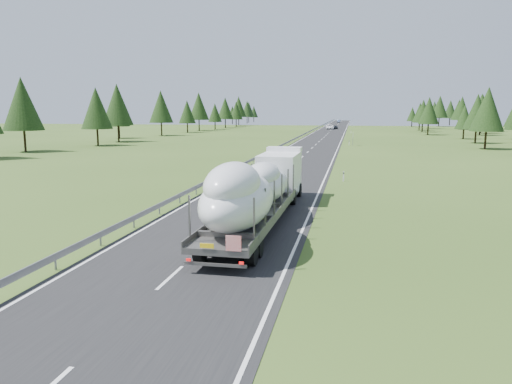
% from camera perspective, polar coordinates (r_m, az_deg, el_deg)
% --- Properties ---
extents(ground, '(400.00, 400.00, 0.00)m').
position_cam_1_polar(ground, '(21.48, -9.77, -9.64)').
color(ground, '#324A18').
rests_on(ground, ground).
extents(road_surface, '(10.00, 400.00, 0.02)m').
position_cam_1_polar(road_surface, '(119.37, 7.55, 6.03)').
color(road_surface, black).
rests_on(road_surface, ground).
extents(guardrail, '(0.10, 400.00, 0.76)m').
position_cam_1_polar(guardrail, '(119.72, 5.01, 6.37)').
color(guardrail, slate).
rests_on(guardrail, ground).
extents(marker_posts, '(0.13, 350.08, 1.00)m').
position_cam_1_polar(marker_posts, '(174.06, 10.86, 7.17)').
color(marker_posts, silver).
rests_on(marker_posts, ground).
extents(highway_sign, '(0.08, 0.90, 2.60)m').
position_cam_1_polar(highway_sign, '(99.07, 11.02, 6.29)').
color(highway_sign, slate).
rests_on(highway_sign, ground).
extents(tree_line_right, '(26.91, 287.40, 12.40)m').
position_cam_1_polar(tree_line_right, '(124.22, 26.35, 8.42)').
color(tree_line_right, black).
rests_on(tree_line_right, ground).
extents(tree_line_left, '(14.66, 287.58, 12.51)m').
position_cam_1_polar(tree_line_left, '(131.63, -11.71, 9.37)').
color(tree_line_left, black).
rests_on(tree_line_left, ground).
extents(boat_truck, '(3.39, 21.27, 4.52)m').
position_cam_1_polar(boat_truck, '(29.70, 0.24, 0.52)').
color(boat_truck, white).
rests_on(boat_truck, ground).
extents(distant_van, '(3.08, 6.14, 1.67)m').
position_cam_1_polar(distant_van, '(177.36, 8.44, 7.37)').
color(distant_van, white).
rests_on(distant_van, ground).
extents(distant_car_dark, '(1.91, 4.00, 1.32)m').
position_cam_1_polar(distant_car_dark, '(180.49, 9.08, 7.33)').
color(distant_car_dark, black).
rests_on(distant_car_dark, ground).
extents(distant_car_blue, '(1.92, 4.61, 1.48)m').
position_cam_1_polar(distant_car_blue, '(267.78, 9.44, 7.99)').
color(distant_car_blue, '#172642').
rests_on(distant_car_blue, ground).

